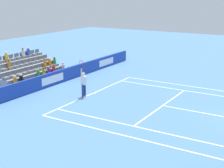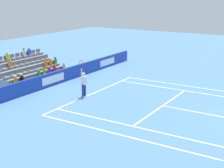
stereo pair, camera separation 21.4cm
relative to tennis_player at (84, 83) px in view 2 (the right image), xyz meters
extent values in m
cube|color=white|center=(-1.14, 0.07, -0.99)|extent=(10.97, 0.10, 0.01)
cube|color=white|center=(-1.14, 5.56, -0.99)|extent=(8.23, 0.10, 0.01)
cube|color=white|center=(-1.14, 8.76, -0.99)|extent=(0.10, 6.40, 0.01)
cube|color=white|center=(2.98, 6.01, -0.99)|extent=(0.10, 11.89, 0.01)
cube|color=white|center=(-5.25, 6.01, -0.99)|extent=(0.10, 11.89, 0.01)
cube|color=white|center=(4.35, 6.01, -0.99)|extent=(0.10, 11.89, 0.01)
cube|color=white|center=(-6.62, 6.01, -0.99)|extent=(0.10, 11.89, 0.01)
cube|color=white|center=(-1.14, 0.17, -0.99)|extent=(0.10, 0.20, 0.01)
cube|color=#193899|center=(-1.14, -3.94, -0.45)|extent=(23.94, 0.20, 1.08)
cube|color=white|center=(-9.12, -3.83, -0.45)|extent=(2.55, 0.01, 0.61)
cube|color=white|center=(-1.14, -3.83, -0.45)|extent=(2.55, 0.01, 0.61)
cylinder|color=navy|center=(-0.13, 0.00, -0.54)|extent=(0.16, 0.16, 0.90)
cylinder|color=navy|center=(0.11, 0.00, -0.54)|extent=(0.16, 0.16, 0.90)
cube|color=white|center=(-0.13, 0.00, -0.95)|extent=(0.12, 0.26, 0.08)
cube|color=white|center=(0.11, 0.00, -0.95)|extent=(0.12, 0.26, 0.08)
cube|color=white|center=(-0.01, 0.00, 0.21)|extent=(0.22, 0.36, 0.60)
sphere|color=beige|center=(-0.01, 0.00, 0.67)|extent=(0.24, 0.24, 0.24)
cylinder|color=beige|center=(0.21, 0.00, 0.82)|extent=(0.09, 0.09, 0.62)
cylinder|color=beige|center=(-0.23, 0.05, 0.23)|extent=(0.09, 0.09, 0.56)
cylinder|color=black|center=(0.21, 0.00, 1.27)|extent=(0.04, 0.04, 0.28)
torus|color=red|center=(0.21, 0.00, 1.55)|extent=(0.03, 0.31, 0.31)
sphere|color=#D1E533|center=(0.21, 0.00, 1.83)|extent=(0.07, 0.07, 0.07)
cube|color=gray|center=(-1.14, -5.01, -0.78)|extent=(6.20, 0.95, 0.42)
cube|color=slate|center=(-3.93, -5.01, -0.47)|extent=(0.48, 0.44, 0.20)
cube|color=slate|center=(-3.93, -5.21, -0.22)|extent=(0.48, 0.04, 0.30)
cube|color=slate|center=(-3.31, -5.01, -0.47)|extent=(0.48, 0.44, 0.20)
cube|color=slate|center=(-3.31, -5.21, -0.22)|extent=(0.48, 0.04, 0.30)
cube|color=slate|center=(-2.69, -5.01, -0.47)|extent=(0.48, 0.44, 0.20)
cube|color=slate|center=(-2.69, -5.21, -0.22)|extent=(0.48, 0.04, 0.30)
cube|color=slate|center=(-2.07, -5.01, -0.47)|extent=(0.48, 0.44, 0.20)
cube|color=slate|center=(-2.07, -5.21, -0.22)|extent=(0.48, 0.04, 0.30)
cube|color=slate|center=(-1.45, -5.01, -0.47)|extent=(0.48, 0.44, 0.20)
cube|color=slate|center=(-1.45, -5.21, -0.22)|extent=(0.48, 0.04, 0.30)
cube|color=slate|center=(-0.83, -5.01, -0.47)|extent=(0.48, 0.44, 0.20)
cube|color=slate|center=(-0.83, -5.21, -0.22)|extent=(0.48, 0.04, 0.30)
cube|color=slate|center=(-0.21, -5.01, -0.47)|extent=(0.48, 0.44, 0.20)
cube|color=slate|center=(-0.21, -5.21, -0.22)|extent=(0.48, 0.04, 0.30)
cube|color=slate|center=(0.41, -5.01, -0.47)|extent=(0.48, 0.44, 0.20)
cube|color=slate|center=(0.41, -5.21, -0.22)|extent=(0.48, 0.04, 0.30)
cube|color=slate|center=(1.03, -5.01, -0.47)|extent=(0.48, 0.44, 0.20)
cube|color=slate|center=(1.03, -5.21, -0.22)|extent=(0.48, 0.04, 0.30)
cube|color=slate|center=(1.65, -5.01, -0.47)|extent=(0.48, 0.44, 0.20)
cube|color=slate|center=(1.65, -5.21, -0.22)|extent=(0.48, 0.04, 0.30)
cube|color=gray|center=(-1.14, -5.96, -0.57)|extent=(6.20, 0.95, 0.84)
cube|color=slate|center=(-3.93, -5.96, -0.05)|extent=(0.48, 0.44, 0.20)
cube|color=slate|center=(-3.93, -6.16, 0.20)|extent=(0.48, 0.04, 0.30)
cube|color=slate|center=(-3.31, -5.96, -0.05)|extent=(0.48, 0.44, 0.20)
cube|color=slate|center=(-3.31, -6.16, 0.20)|extent=(0.48, 0.04, 0.30)
cube|color=slate|center=(-2.69, -5.96, -0.05)|extent=(0.48, 0.44, 0.20)
cube|color=slate|center=(-2.69, -6.16, 0.20)|extent=(0.48, 0.04, 0.30)
cube|color=slate|center=(-2.07, -5.96, -0.05)|extent=(0.48, 0.44, 0.20)
cube|color=slate|center=(-2.07, -6.16, 0.20)|extent=(0.48, 0.04, 0.30)
cube|color=slate|center=(-1.45, -5.96, -0.05)|extent=(0.48, 0.44, 0.20)
cube|color=slate|center=(-1.45, -6.16, 0.20)|extent=(0.48, 0.04, 0.30)
cube|color=slate|center=(-0.83, -5.96, -0.05)|extent=(0.48, 0.44, 0.20)
cube|color=slate|center=(-0.83, -6.16, 0.20)|extent=(0.48, 0.04, 0.30)
cube|color=slate|center=(-0.21, -5.96, -0.05)|extent=(0.48, 0.44, 0.20)
cube|color=slate|center=(-0.21, -6.16, 0.20)|extent=(0.48, 0.04, 0.30)
cube|color=slate|center=(0.41, -5.96, -0.05)|extent=(0.48, 0.44, 0.20)
cube|color=slate|center=(0.41, -6.16, 0.20)|extent=(0.48, 0.04, 0.30)
cube|color=slate|center=(1.03, -5.96, -0.05)|extent=(0.48, 0.44, 0.20)
cube|color=slate|center=(1.03, -6.16, 0.20)|extent=(0.48, 0.04, 0.30)
cube|color=slate|center=(1.65, -5.96, -0.05)|extent=(0.48, 0.44, 0.20)
cube|color=slate|center=(1.65, -6.16, 0.20)|extent=(0.48, 0.04, 0.30)
cube|color=gray|center=(-1.14, -6.91, -0.36)|extent=(6.20, 0.95, 1.26)
cube|color=slate|center=(-3.93, -6.91, 0.37)|extent=(0.48, 0.44, 0.20)
cube|color=slate|center=(-3.93, -7.11, 0.62)|extent=(0.48, 0.04, 0.30)
cube|color=slate|center=(-3.31, -6.91, 0.37)|extent=(0.48, 0.44, 0.20)
cube|color=slate|center=(-3.31, -7.11, 0.62)|extent=(0.48, 0.04, 0.30)
cube|color=slate|center=(-2.69, -6.91, 0.37)|extent=(0.48, 0.44, 0.20)
cube|color=slate|center=(-2.69, -7.11, 0.62)|extent=(0.48, 0.04, 0.30)
cube|color=slate|center=(-2.07, -6.91, 0.37)|extent=(0.48, 0.44, 0.20)
cube|color=slate|center=(-2.07, -7.11, 0.62)|extent=(0.48, 0.04, 0.30)
cube|color=slate|center=(-1.45, -6.91, 0.37)|extent=(0.48, 0.44, 0.20)
cube|color=slate|center=(-1.45, -7.11, 0.62)|extent=(0.48, 0.04, 0.30)
cube|color=slate|center=(-0.83, -6.91, 0.37)|extent=(0.48, 0.44, 0.20)
cube|color=slate|center=(-0.83, -7.11, 0.62)|extent=(0.48, 0.04, 0.30)
cube|color=slate|center=(-0.21, -6.91, 0.37)|extent=(0.48, 0.44, 0.20)
cube|color=slate|center=(-0.21, -7.11, 0.62)|extent=(0.48, 0.04, 0.30)
cube|color=slate|center=(0.41, -6.91, 0.37)|extent=(0.48, 0.44, 0.20)
cube|color=slate|center=(0.41, -7.11, 0.62)|extent=(0.48, 0.04, 0.30)
cube|color=slate|center=(1.03, -6.91, 0.37)|extent=(0.48, 0.44, 0.20)
cube|color=slate|center=(1.03, -7.11, 0.62)|extent=(0.48, 0.04, 0.30)
cube|color=gray|center=(-1.14, -7.86, -0.15)|extent=(6.20, 0.95, 1.68)
cube|color=slate|center=(-3.93, -7.86, 0.79)|extent=(0.48, 0.44, 0.20)
cube|color=slate|center=(-3.93, -8.06, 1.04)|extent=(0.48, 0.04, 0.30)
cube|color=slate|center=(-3.31, -7.86, 0.79)|extent=(0.48, 0.44, 0.20)
cube|color=slate|center=(-3.31, -8.06, 1.04)|extent=(0.48, 0.04, 0.30)
cube|color=slate|center=(-2.69, -7.86, 0.79)|extent=(0.48, 0.44, 0.20)
cube|color=slate|center=(-2.69, -8.06, 1.04)|extent=(0.48, 0.04, 0.30)
cube|color=slate|center=(-2.07, -7.86, 0.79)|extent=(0.48, 0.44, 0.20)
cube|color=slate|center=(-2.07, -8.06, 1.04)|extent=(0.48, 0.04, 0.30)
cube|color=slate|center=(-1.45, -7.86, 0.79)|extent=(0.48, 0.44, 0.20)
cube|color=slate|center=(-1.45, -8.06, 1.04)|extent=(0.48, 0.04, 0.30)
cube|color=slate|center=(-0.83, -7.86, 0.79)|extent=(0.48, 0.44, 0.20)
cube|color=slate|center=(-0.83, -8.06, 1.04)|extent=(0.48, 0.04, 0.30)
cube|color=slate|center=(-0.21, -7.86, 0.79)|extent=(0.48, 0.44, 0.20)
cube|color=slate|center=(-0.21, -8.06, 1.04)|extent=(0.48, 0.04, 0.30)
cube|color=slate|center=(0.41, -7.86, 0.79)|extent=(0.48, 0.44, 0.20)
cube|color=slate|center=(0.41, -8.06, 1.04)|extent=(0.48, 0.04, 0.30)
cylinder|color=green|center=(-3.93, -6.01, 0.26)|extent=(0.28, 0.28, 0.43)
sphere|color=brown|center=(-3.93, -6.01, 0.58)|extent=(0.20, 0.20, 0.20)
cylinder|color=yellow|center=(-0.21, -7.91, 1.11)|extent=(0.28, 0.28, 0.44)
sphere|color=beige|center=(-0.21, -7.91, 1.43)|extent=(0.20, 0.20, 0.20)
cylinder|color=purple|center=(-2.07, -5.06, -0.13)|extent=(0.28, 0.28, 0.49)
sphere|color=#D3A884|center=(-2.07, -5.06, 0.22)|extent=(0.20, 0.20, 0.20)
cylinder|color=white|center=(-3.93, -5.06, -0.14)|extent=(0.28, 0.28, 0.47)
sphere|color=beige|center=(-3.93, -5.06, 0.20)|extent=(0.20, 0.20, 0.20)
cylinder|color=orange|center=(0.41, -6.96, 0.71)|extent=(0.28, 0.28, 0.49)
sphere|color=#9E7251|center=(0.41, -6.96, 1.06)|extent=(0.20, 0.20, 0.20)
cylinder|color=orange|center=(-2.69, -6.01, 0.31)|extent=(0.28, 0.28, 0.52)
sphere|color=#9E7251|center=(-2.69, -6.01, 0.67)|extent=(0.20, 0.20, 0.20)
cylinder|color=orange|center=(1.65, -5.06, -0.14)|extent=(0.28, 0.28, 0.46)
sphere|color=beige|center=(1.65, -5.06, 0.19)|extent=(0.20, 0.20, 0.20)
cylinder|color=white|center=(-2.07, -7.91, 1.15)|extent=(0.28, 0.28, 0.52)
sphere|color=#9E7251|center=(-2.07, -7.91, 1.51)|extent=(0.20, 0.20, 0.20)
cylinder|color=yellow|center=(-1.45, -5.06, -0.11)|extent=(0.28, 0.28, 0.53)
sphere|color=brown|center=(-1.45, -5.06, 0.25)|extent=(0.20, 0.20, 0.20)
cylinder|color=green|center=(-0.83, -5.06, -0.12)|extent=(0.28, 0.28, 0.50)
sphere|color=#D3A884|center=(-0.83, -5.06, 0.23)|extent=(0.20, 0.20, 0.20)
cylinder|color=black|center=(1.03, -5.06, -0.14)|extent=(0.28, 0.28, 0.46)
sphere|color=beige|center=(1.03, -5.06, 0.18)|extent=(0.20, 0.20, 0.20)
cylinder|color=red|center=(-2.69, -5.06, -0.10)|extent=(0.28, 0.28, 0.54)
sphere|color=#9E7251|center=(-2.69, -5.06, 0.27)|extent=(0.20, 0.20, 0.20)
cylinder|color=orange|center=(-3.31, -6.01, 0.27)|extent=(0.28, 0.28, 0.45)
sphere|color=beige|center=(-3.31, -6.01, 0.59)|extent=(0.20, 0.20, 0.20)
cylinder|color=blue|center=(-2.69, -7.91, 1.13)|extent=(0.28, 0.28, 0.49)
sphere|color=beige|center=(-2.69, -7.91, 1.47)|extent=(0.20, 0.20, 0.20)
camera|label=1|loc=(18.47, 13.56, 6.21)|focal=53.92mm
camera|label=2|loc=(18.36, 13.74, 6.21)|focal=53.92mm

